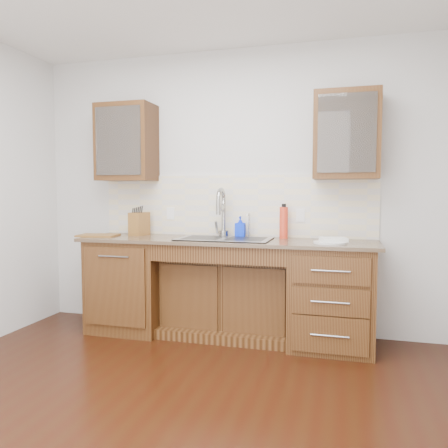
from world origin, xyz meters
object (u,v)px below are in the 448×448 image
(plate, at_px, (330,243))
(knife_block, at_px, (139,224))
(water_bottle, at_px, (284,223))
(cutting_board, at_px, (98,235))
(soap_bottle, at_px, (240,227))

(plate, distance_m, knife_block, 1.86)
(knife_block, bearing_deg, water_bottle, 12.07)
(water_bottle, distance_m, cutting_board, 1.79)
(soap_bottle, xyz_separation_m, water_bottle, (0.41, -0.01, 0.05))
(water_bottle, xyz_separation_m, plate, (0.43, -0.29, -0.14))
(water_bottle, height_order, cutting_board, water_bottle)
(soap_bottle, distance_m, cutting_board, 1.38)
(knife_block, bearing_deg, cutting_board, -142.67)
(plate, relative_size, knife_block, 1.22)
(soap_bottle, relative_size, knife_block, 0.88)
(plate, bearing_deg, water_bottle, 145.57)
(water_bottle, bearing_deg, soap_bottle, 179.12)
(cutting_board, bearing_deg, soap_bottle, 11.55)
(water_bottle, bearing_deg, knife_block, -176.71)
(water_bottle, distance_m, plate, 0.53)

